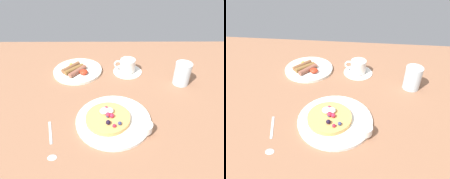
{
  "view_description": "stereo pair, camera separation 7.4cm",
  "coord_description": "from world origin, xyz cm",
  "views": [
    {
      "loc": [
        3.86,
        -65.68,
        53.5
      ],
      "look_at": [
        4.21,
        1.22,
        4.0
      ],
      "focal_mm": 33.51,
      "sensor_mm": 36.0,
      "label": 1
    },
    {
      "loc": [
        11.27,
        -65.31,
        53.5
      ],
      "look_at": [
        4.21,
        1.22,
        4.0
      ],
      "focal_mm": 33.51,
      "sensor_mm": 36.0,
      "label": 2
    }
  ],
  "objects": [
    {
      "name": "fried_breakfast",
      "position": [
        -13.2,
        19.87,
        2.31
      ],
      "size": [
        12.68,
        13.74,
        2.46
      ],
      "color": "brown",
      "rests_on": "breakfast_plate"
    },
    {
      "name": "coffee_saucer",
      "position": [
        11.83,
        21.05,
        0.41
      ],
      "size": [
        13.7,
        13.7,
        0.82
      ],
      "primitive_type": "cylinder",
      "color": "white",
      "rests_on": "ground_plane"
    },
    {
      "name": "pancake_with_berries",
      "position": [
        2.74,
        -12.8,
        2.15
      ],
      "size": [
        15.62,
        15.62,
        3.48
      ],
      "color": "tan",
      "rests_on": "pancake_plate"
    },
    {
      "name": "coffee_cup",
      "position": [
        11.65,
        21.07,
        3.85
      ],
      "size": [
        10.2,
        7.15,
        5.84
      ],
      "color": "white",
      "rests_on": "coffee_saucer"
    },
    {
      "name": "pancake_plate",
      "position": [
        4.62,
        -12.48,
        0.58
      ],
      "size": [
        26.55,
        26.55,
        1.15
      ],
      "primitive_type": "cylinder",
      "color": "white",
      "rests_on": "ground_plane"
    },
    {
      "name": "breakfast_plate",
      "position": [
        -12.23,
        21.1,
        0.64
      ],
      "size": [
        23.07,
        23.07,
        1.28
      ],
      "primitive_type": "cylinder",
      "color": "white",
      "rests_on": "ground_plane"
    },
    {
      "name": "teaspoon",
      "position": [
        -14.96,
        -23.66,
        0.24
      ],
      "size": [
        6.07,
        16.04,
        0.6
      ],
      "color": "silver",
      "rests_on": "ground_plane"
    },
    {
      "name": "ground_plane",
      "position": [
        0.0,
        0.0,
        -1.5
      ],
      "size": [
        168.36,
        113.67,
        3.0
      ],
      "primitive_type": "cube",
      "color": "#8B5D43"
    },
    {
      "name": "water_glass",
      "position": [
        34.88,
        11.35,
        5.03
      ],
      "size": [
        6.99,
        6.99,
        10.06
      ],
      "primitive_type": "cylinder",
      "color": "silver",
      "rests_on": "ground_plane"
    },
    {
      "name": "syrup_ramekin",
      "position": [
        15.04,
        -17.83,
        2.6
      ],
      "size": [
        5.0,
        5.0,
        2.82
      ],
      "color": "white",
      "rests_on": "pancake_plate"
    }
  ]
}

